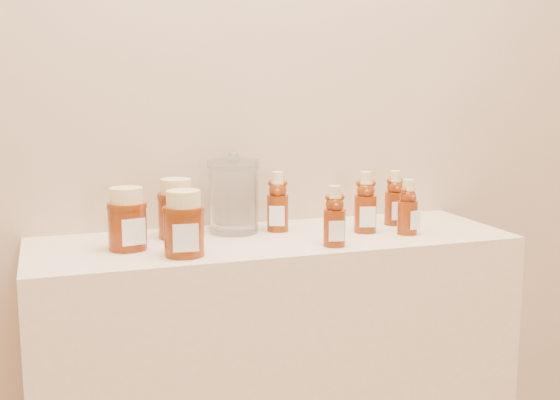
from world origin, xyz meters
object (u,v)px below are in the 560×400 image
object	(u,v)px
honey_jar_left	(127,219)
bear_bottle_front_left	(335,212)
bear_bottle_back_left	(278,198)
glass_canister	(234,193)

from	to	relation	value
honey_jar_left	bear_bottle_front_left	bearing A→B (deg)	-26.15
bear_bottle_back_left	honey_jar_left	distance (m)	0.41
bear_bottle_back_left	honey_jar_left	bearing A→B (deg)	-145.16
bear_bottle_back_left	honey_jar_left	world-z (taller)	bear_bottle_back_left
bear_bottle_back_left	glass_canister	distance (m)	0.12
bear_bottle_front_left	glass_canister	world-z (taller)	glass_canister
bear_bottle_front_left	honey_jar_left	size ratio (longest dim) A/B	1.12
honey_jar_left	glass_canister	world-z (taller)	glass_canister
honey_jar_left	glass_canister	bearing A→B (deg)	8.55
glass_canister	honey_jar_left	bearing A→B (deg)	-159.77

